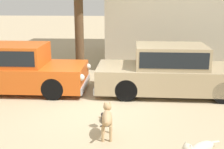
% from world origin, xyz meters
% --- Properties ---
extents(ground_plane, '(80.00, 80.00, 0.00)m').
position_xyz_m(ground_plane, '(0.00, 0.00, 0.00)').
color(ground_plane, tan).
extents(parked_sedan_nearest, '(4.29, 1.76, 1.51)m').
position_xyz_m(parked_sedan_nearest, '(-2.54, 1.40, 0.75)').
color(parked_sedan_nearest, '#D15619').
rests_on(parked_sedan_nearest, ground_plane).
extents(parked_sedan_second, '(4.74, 1.85, 1.53)m').
position_xyz_m(parked_sedan_second, '(2.28, 1.42, 0.75)').
color(parked_sedan_second, tan).
rests_on(parked_sedan_second, ground_plane).
extents(stray_dog_spotted, '(0.25, 1.01, 0.68)m').
position_xyz_m(stray_dog_spotted, '(0.54, -1.64, 0.44)').
color(stray_dog_spotted, tan).
rests_on(stray_dog_spotted, ground_plane).
extents(stray_dog_tan, '(0.90, 0.72, 0.37)m').
position_xyz_m(stray_dog_tan, '(2.34, -2.35, 0.15)').
color(stray_dog_tan, beige).
rests_on(stray_dog_tan, ground_plane).
extents(stray_cat, '(0.27, 0.59, 0.15)m').
position_xyz_m(stray_cat, '(0.40, -0.86, 0.07)').
color(stray_cat, '#2D2B28').
rests_on(stray_cat, ground_plane).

